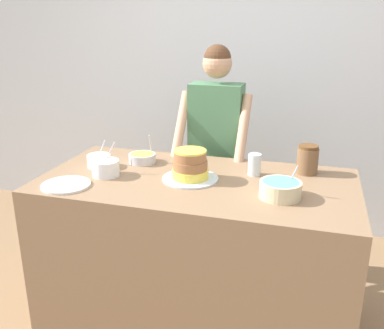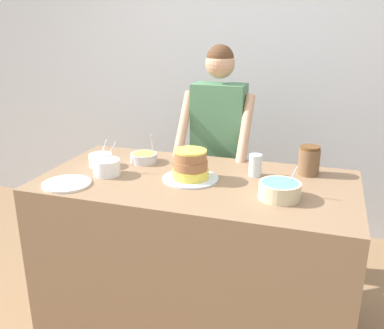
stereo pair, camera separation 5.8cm
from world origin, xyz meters
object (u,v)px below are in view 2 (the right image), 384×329
Objects in this scene: frosting_bowl_blue at (280,190)px; ceramic_plate at (67,184)px; stoneware_jar at (309,161)px; person_baker at (218,139)px; frosting_bowl_pink at (107,167)px; frosting_bowl_white at (101,159)px; cake at (190,167)px; frosting_bowl_yellow at (144,157)px; drinking_glass at (255,165)px.

ceramic_plate is (-1.09, -0.16, -0.04)m from frosting_bowl_blue.
person_baker is at bearing 149.85° from stoneware_jar.
person_baker is at bearing 57.37° from frosting_bowl_pink.
person_baker is 10.51× the size of frosting_bowl_white.
person_baker is 1.09m from ceramic_plate.
cake is 1.50× the size of frosting_bowl_blue.
stoneware_jar is at bearing 24.92° from cake.
person_baker reaches higher than frosting_bowl_yellow.
person_baker is 6.19× the size of ceramic_plate.
frosting_bowl_blue is at bearing -13.20° from cake.
cake is 0.58m from frosting_bowl_white.
person_baker reaches higher than cake.
cake reaches higher than ceramic_plate.
ceramic_plate is (-0.60, -0.28, -0.07)m from cake.
frosting_bowl_yellow is 1.13× the size of stoneware_jar.
ceramic_plate is at bearing -155.03° from stoneware_jar.
frosting_bowl_yellow is 0.91m from frosting_bowl_blue.
frosting_bowl_blue is at bearing -105.76° from stoneware_jar.
drinking_glass is at bearing -2.28° from frosting_bowl_yellow.
frosting_bowl_pink is at bearing -170.79° from cake.
frosting_bowl_blue is 1.11m from ceramic_plate.
cake is at bearing -152.70° from drinking_glass.
ceramic_plate is at bearing -122.59° from person_baker.
frosting_bowl_white is at bearing 86.59° from ceramic_plate.
stoneware_jar is at bearing 74.24° from frosting_bowl_blue.
frosting_bowl_blue is at bearing -56.26° from person_baker.
drinking_glass is at bearing -54.62° from person_baker.
cake is 2.51× the size of drinking_glass.
frosting_bowl_pink reaches higher than frosting_bowl_white.
cake is at bearing -155.08° from stoneware_jar.
drinking_glass is (0.32, 0.17, -0.01)m from cake.
cake is 0.51m from frosting_bowl_blue.
drinking_glass is at bearing 27.30° from cake.
ceramic_plate is at bearing -171.49° from frosting_bowl_blue.
frosting_bowl_white is 0.91m from drinking_glass.
person_baker is 0.57m from frosting_bowl_yellow.
drinking_glass is 0.30m from stoneware_jar.
frosting_bowl_yellow is 0.26m from frosting_bowl_white.
frosting_bowl_pink is at bearing -122.63° from person_baker.
frosting_bowl_pink reaches higher than cake.
frosting_bowl_yellow is 1.22× the size of frosting_bowl_white.
person_baker reaches higher than ceramic_plate.
frosting_bowl_pink is 1.13m from stoneware_jar.
frosting_bowl_white is 0.59× the size of ceramic_plate.
frosting_bowl_white is at bearing 175.01° from cake.
cake is (0.01, -0.64, 0.01)m from person_baker.
person_baker reaches higher than stoneware_jar.
person_baker reaches higher than drinking_glass.
frosting_bowl_white is 0.33m from ceramic_plate.
frosting_bowl_blue is 0.33m from drinking_glass.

